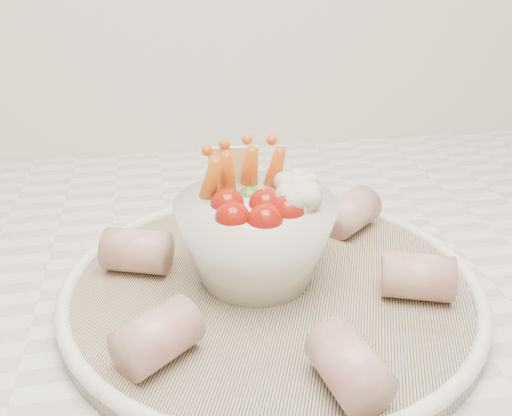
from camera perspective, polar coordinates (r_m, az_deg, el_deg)
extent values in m
cube|color=silver|center=(0.59, 8.11, -5.18)|extent=(2.04, 0.62, 0.04)
cylinder|color=navy|center=(0.49, 1.58, -8.15)|extent=(0.46, 0.46, 0.01)
torus|color=white|center=(0.49, 1.59, -7.42)|extent=(0.35, 0.35, 0.01)
sphere|color=#9A1309|center=(0.44, -2.36, -1.11)|extent=(0.03, 0.03, 0.03)
sphere|color=#9A1309|center=(0.43, 0.92, -1.39)|extent=(0.03, 0.03, 0.03)
sphere|color=#9A1309|center=(0.45, 3.20, -0.43)|extent=(0.03, 0.03, 0.03)
sphere|color=#9A1309|center=(0.46, -2.88, 0.28)|extent=(0.03, 0.03, 0.03)
sphere|color=#9A1309|center=(0.46, 0.96, 0.24)|extent=(0.03, 0.03, 0.03)
sphere|color=#9A1309|center=(0.47, 3.28, 0.71)|extent=(0.03, 0.03, 0.03)
sphere|color=#4C7125|center=(0.48, -0.69, 0.97)|extent=(0.02, 0.02, 0.02)
cone|color=#D15D13|center=(0.48, -2.90, 2.68)|extent=(0.02, 0.04, 0.06)
cone|color=#D15D13|center=(0.49, -0.65, 3.25)|extent=(0.02, 0.04, 0.06)
cone|color=#D15D13|center=(0.49, 1.81, 3.17)|extent=(0.03, 0.04, 0.06)
cone|color=#D15D13|center=(0.47, -4.64, 1.95)|extent=(0.03, 0.04, 0.06)
sphere|color=beige|center=(0.48, 4.02, 1.49)|extent=(0.03, 0.03, 0.03)
sphere|color=beige|center=(0.46, 4.36, 0.27)|extent=(0.03, 0.03, 0.03)
cube|color=#F8F1C1|center=(0.50, -2.29, 3.73)|extent=(0.04, 0.01, 0.05)
cylinder|color=#A5514B|center=(0.48, 15.87, -6.59)|extent=(0.07, 0.05, 0.04)
cylinder|color=#A5514B|center=(0.57, 9.51, -0.41)|extent=(0.07, 0.06, 0.04)
cylinder|color=#A5514B|center=(0.59, -3.15, 0.82)|extent=(0.05, 0.06, 0.04)
cylinder|color=#A5514B|center=(0.51, -11.80, -4.22)|extent=(0.07, 0.05, 0.04)
cylinder|color=#A5514B|center=(0.40, -9.84, -12.58)|extent=(0.07, 0.06, 0.04)
cylinder|color=#A5514B|center=(0.38, 9.27, -15.30)|extent=(0.05, 0.06, 0.04)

